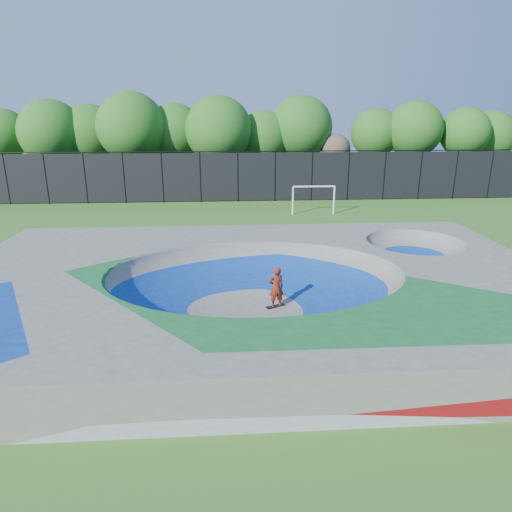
{
  "coord_description": "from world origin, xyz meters",
  "views": [
    {
      "loc": [
        -1.02,
        -15.76,
        7.15
      ],
      "look_at": [
        0.24,
        3.0,
        1.1
      ],
      "focal_mm": 32.0,
      "sensor_mm": 36.0,
      "label": 1
    }
  ],
  "objects": [
    {
      "name": "skate_deck",
      "position": [
        0.0,
        0.0,
        0.75
      ],
      "size": [
        22.0,
        14.0,
        1.5
      ],
      "primitive_type": "cube",
      "color": "gray",
      "rests_on": "ground"
    },
    {
      "name": "treeline",
      "position": [
        -2.19,
        26.14,
        5.27
      ],
      "size": [
        52.45,
        7.84,
        8.67
      ],
      "color": "#453722",
      "rests_on": "ground"
    },
    {
      "name": "fence",
      "position": [
        0.0,
        21.0,
        2.1
      ],
      "size": [
        48.09,
        0.09,
        4.04
      ],
      "color": "black",
      "rests_on": "ground"
    },
    {
      "name": "skateboard",
      "position": [
        0.8,
        0.04,
        0.03
      ],
      "size": [
        0.81,
        0.5,
        0.05
      ],
      "primitive_type": "cube",
      "rotation": [
        0.0,
        0.0,
        0.38
      ],
      "color": "black",
      "rests_on": "ground"
    },
    {
      "name": "skater",
      "position": [
        0.8,
        0.04,
        0.8
      ],
      "size": [
        0.65,
        0.5,
        1.6
      ],
      "primitive_type": "imported",
      "rotation": [
        0.0,
        0.0,
        3.35
      ],
      "color": "red",
      "rests_on": "ground"
    },
    {
      "name": "soccer_goal",
      "position": [
        5.22,
        16.0,
        1.41
      ],
      "size": [
        3.08,
        0.12,
        2.03
      ],
      "color": "white",
      "rests_on": "ground"
    },
    {
      "name": "ground",
      "position": [
        0.0,
        0.0,
        0.0
      ],
      "size": [
        120.0,
        120.0,
        0.0
      ],
      "primitive_type": "plane",
      "color": "#33661C",
      "rests_on": "ground"
    }
  ]
}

